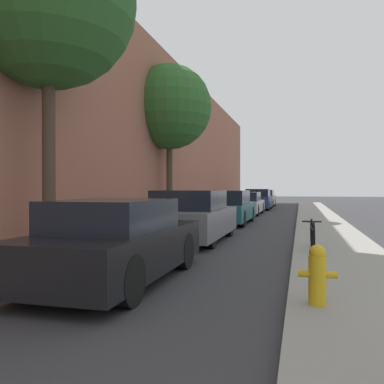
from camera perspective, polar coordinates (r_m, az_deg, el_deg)
ground_plane at (r=15.36m, az=7.27°, el=-5.08°), size 120.00×120.00×0.00m
sidewalk_left at (r=16.01m, az=-3.10°, el=-4.63°), size 2.00×52.00×0.12m
sidewalk_right at (r=15.24m, az=18.18°, el=-4.92°), size 2.00×52.00×0.12m
building_facade_left at (r=16.58m, az=-7.60°, el=8.79°), size 0.70×52.00×7.77m
parked_car_black at (r=6.67m, az=-10.52°, el=-6.96°), size 1.70×4.08×1.32m
parked_car_grey at (r=11.61m, az=-0.07°, el=-3.51°), size 1.90×4.34×1.44m
parked_car_teal at (r=17.20m, az=5.06°, el=-2.25°), size 1.81×4.70×1.41m
parked_car_white at (r=23.24m, az=7.49°, el=-1.64°), size 1.78×4.51×1.28m
parked_car_navy at (r=28.80m, az=9.30°, el=-1.09°), size 1.74×3.97×1.44m
parked_car_champagne at (r=33.71m, az=10.00°, el=-0.90°), size 1.77×4.22×1.36m
street_tree_near at (r=10.12m, az=-19.53°, el=24.01°), size 3.79×3.79×7.34m
street_tree_far at (r=17.92m, az=-3.20°, el=11.78°), size 3.66×3.66×6.72m
fire_hydrant at (r=5.14m, az=17.19°, el=-10.92°), size 0.45×0.21×0.72m
bicycle at (r=9.66m, az=16.56°, el=-5.70°), size 0.44×1.62×0.66m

